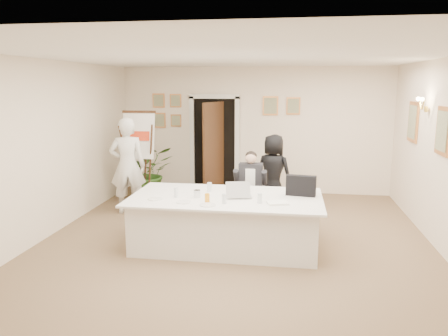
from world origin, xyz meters
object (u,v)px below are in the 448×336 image
object	(u,v)px
laptop_bag	(301,186)
laptop	(239,188)
potted_palm	(149,172)
paper_stack	(278,203)
standing_man	(128,166)
flip_chart	(141,162)
seated_man	(250,188)
standing_woman	(273,173)
conference_table	(226,221)
steel_jug	(197,194)
oj_glass	(207,198)

from	to	relation	value
laptop_bag	laptop	bearing A→B (deg)	-158.25
potted_palm	paper_stack	bearing A→B (deg)	-45.38
standing_man	flip_chart	bearing A→B (deg)	-107.10
potted_palm	laptop	xyz separation A→B (m)	(2.25, -2.55, 0.35)
laptop	paper_stack	bearing A→B (deg)	-41.58
seated_man	laptop_bag	bearing A→B (deg)	-40.84
standing_woman	paper_stack	distance (m)	2.37
standing_man	standing_woman	world-z (taller)	standing_man
conference_table	flip_chart	bearing A→B (deg)	133.61
paper_stack	steel_jug	bearing A→B (deg)	171.05
conference_table	laptop_bag	xyz separation A→B (m)	(1.10, 0.22, 0.54)
potted_palm	laptop	bearing A→B (deg)	-48.64
oj_glass	paper_stack	bearing A→B (deg)	4.82
standing_man	laptop	distance (m)	2.71
standing_woman	oj_glass	distance (m)	2.58
standing_woman	laptop	world-z (taller)	standing_woman
standing_man	laptop_bag	xyz separation A→B (m)	(3.18, -1.25, 0.02)
laptop	oj_glass	size ratio (longest dim) A/B	2.85
seated_man	laptop_bag	distance (m)	1.28
laptop_bag	paper_stack	xyz separation A→B (m)	(-0.33, -0.52, -0.14)
conference_table	standing_man	distance (m)	2.60
seated_man	flip_chart	bearing A→B (deg)	163.34
conference_table	paper_stack	bearing A→B (deg)	-21.42
laptop	paper_stack	xyz separation A→B (m)	(0.57, -0.31, -0.13)
seated_man	oj_glass	xyz separation A→B (m)	(-0.47, -1.53, 0.19)
steel_jug	oj_glass	bearing A→B (deg)	-52.73
conference_table	flip_chart	xyz separation A→B (m)	(-2.07, 2.17, 0.47)
potted_palm	laptop_bag	size ratio (longest dim) A/B	2.59
seated_man	paper_stack	bearing A→B (deg)	-63.45
laptop	potted_palm	bearing A→B (deg)	117.88
conference_table	seated_man	distance (m)	1.20
laptop	paper_stack	distance (m)	0.66
standing_woman	steel_jug	distance (m)	2.41
conference_table	seated_man	size ratio (longest dim) A/B	2.17
seated_man	laptop	world-z (taller)	seated_man
paper_stack	steel_jug	size ratio (longest dim) A/B	2.57
flip_chart	standing_woman	bearing A→B (deg)	-2.40
laptop	steel_jug	bearing A→B (deg)	177.65
laptop	oj_glass	distance (m)	0.57
standing_man	potted_palm	bearing A→B (deg)	-107.40
flip_chart	laptop_bag	xyz separation A→B (m)	(3.17, -1.95, 0.07)
flip_chart	potted_palm	size ratio (longest dim) A/B	1.64
standing_woman	laptop_bag	distance (m)	1.91
seated_man	standing_man	distance (m)	2.38
flip_chart	standing_woman	world-z (taller)	flip_chart
conference_table	steel_jug	size ratio (longest dim) A/B	25.73
standing_man	standing_woman	distance (m)	2.77
flip_chart	laptop_bag	distance (m)	3.72
potted_palm	paper_stack	size ratio (longest dim) A/B	4.02
seated_man	steel_jug	distance (m)	1.44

